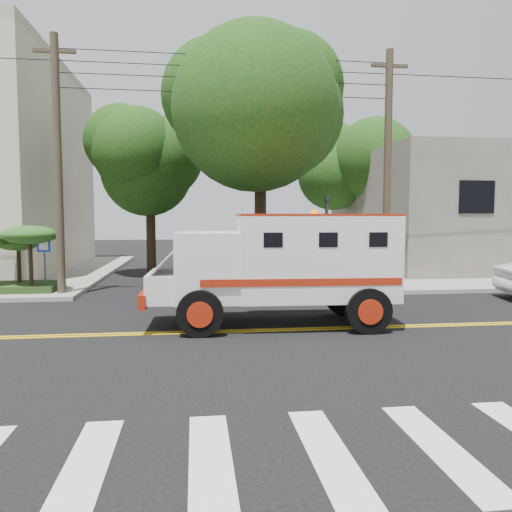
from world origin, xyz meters
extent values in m
plane|color=black|center=(0.00, 0.00, 0.00)|extent=(100.00, 100.00, 0.00)
cube|color=gray|center=(13.50, 13.50, 0.07)|extent=(17.00, 17.00, 0.15)
cube|color=#666057|center=(15.00, 14.00, 3.15)|extent=(14.00, 12.00, 6.00)
cylinder|color=#382D23|center=(-5.60, 6.00, 4.50)|extent=(0.28, 0.28, 9.00)
cylinder|color=#382D23|center=(6.30, 6.20, 4.50)|extent=(0.28, 0.28, 9.00)
cylinder|color=black|center=(1.50, 6.50, 3.50)|extent=(0.44, 0.44, 7.00)
sphere|color=#113A0F|center=(1.50, 6.50, 7.00)|extent=(5.32, 5.32, 5.32)
sphere|color=#113A0F|center=(2.64, 5.74, 7.57)|extent=(4.56, 4.56, 4.56)
cylinder|color=black|center=(-3.00, 12.00, 2.80)|extent=(0.44, 0.44, 5.60)
sphere|color=#113A0F|center=(-3.00, 12.00, 5.60)|extent=(3.92, 3.92, 3.92)
sphere|color=#113A0F|center=(-2.16, 11.44, 6.02)|extent=(3.36, 3.36, 3.36)
cylinder|color=black|center=(8.50, 16.00, 2.97)|extent=(0.44, 0.44, 5.95)
sphere|color=#113A0F|center=(8.50, 16.00, 5.95)|extent=(4.20, 4.20, 4.20)
sphere|color=#113A0F|center=(9.40, 15.40, 6.40)|extent=(3.60, 3.60, 3.60)
cylinder|color=#3F3F42|center=(3.80, 5.60, 1.80)|extent=(0.12, 0.12, 3.60)
imported|color=#3F3F42|center=(3.80, 5.60, 3.15)|extent=(0.15, 0.18, 0.90)
cylinder|color=#3F3F42|center=(-6.20, 6.20, 1.00)|extent=(0.06, 0.06, 2.00)
cube|color=#0C33A5|center=(-6.20, 6.14, 1.80)|extent=(0.45, 0.03, 0.45)
cube|color=#1E3314|center=(-7.50, 6.80, 0.27)|extent=(3.20, 2.00, 0.24)
cylinder|color=black|center=(-7.40, 7.20, 1.07)|extent=(0.14, 0.14, 1.36)
ellipsoid|color=#1B4D17|center=(-7.40, 7.20, 1.83)|extent=(1.55, 1.55, 0.54)
cylinder|color=black|center=(-6.70, 6.30, 1.23)|extent=(0.14, 0.14, 1.68)
ellipsoid|color=#1B4D17|center=(-6.70, 6.30, 2.17)|extent=(1.91, 1.91, 0.66)
cube|color=silver|center=(2.12, 0.56, 1.76)|extent=(4.02, 2.47, 2.12)
cube|color=silver|center=(-0.60, 0.67, 1.56)|extent=(1.70, 2.28, 1.71)
cube|color=black|center=(-1.38, 0.70, 2.02)|extent=(0.13, 1.71, 0.71)
cube|color=silver|center=(-1.66, 0.71, 1.06)|extent=(0.99, 2.05, 0.71)
cube|color=#9B1F0B|center=(-2.16, 0.73, 0.81)|extent=(0.27, 2.17, 0.35)
cube|color=#9B1F0B|center=(2.12, 0.56, 2.85)|extent=(4.02, 2.47, 0.06)
cylinder|color=black|center=(-0.84, -0.45, 0.55)|extent=(1.12, 0.37, 1.11)
cylinder|color=black|center=(-0.76, 1.81, 0.55)|extent=(1.12, 0.37, 1.11)
cylinder|color=black|center=(3.18, -0.61, 0.55)|extent=(1.12, 0.37, 1.11)
cylinder|color=black|center=(3.27, 1.65, 0.55)|extent=(1.12, 0.37, 1.11)
imported|color=gray|center=(5.50, 5.50, 0.92)|extent=(0.67, 0.59, 1.53)
imported|color=gray|center=(7.20, 8.58, 1.10)|extent=(1.17, 1.15, 1.90)
camera|label=1|loc=(-0.96, -12.05, 2.81)|focal=35.00mm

